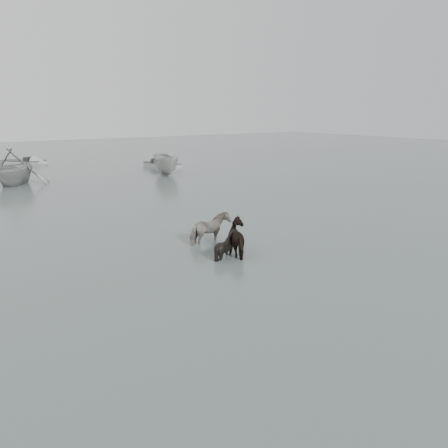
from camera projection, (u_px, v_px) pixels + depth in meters
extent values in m
plane|color=#4A5753|center=(226.00, 249.00, 16.73)|extent=(140.00, 140.00, 0.00)
imported|color=black|center=(210.00, 225.00, 17.40)|extent=(1.81, 1.00, 1.46)
imported|color=black|center=(241.00, 233.00, 16.12)|extent=(1.38, 1.58, 1.50)
imported|color=black|center=(226.00, 239.00, 15.74)|extent=(1.43, 1.35, 1.30)
imported|color=#949794|center=(14.00, 165.00, 31.05)|extent=(6.61, 6.82, 2.75)
imported|color=#A7A8A3|center=(166.00, 163.00, 36.21)|extent=(2.98, 5.03, 1.82)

